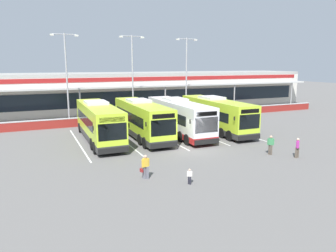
# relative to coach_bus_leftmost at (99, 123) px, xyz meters

# --- Properties ---
(ground_plane) EXTENTS (200.00, 200.00, 0.00)m
(ground_plane) POSITION_rel_coach_bus_leftmost_xyz_m (6.37, -6.43, -1.79)
(ground_plane) COLOR #605E5B
(terminal_building) EXTENTS (70.00, 13.00, 6.00)m
(terminal_building) POSITION_rel_coach_bus_leftmost_xyz_m (6.37, 20.48, 1.23)
(terminal_building) COLOR beige
(terminal_building) RESTS_ON ground
(red_barrier_wall) EXTENTS (60.00, 0.40, 1.10)m
(red_barrier_wall) POSITION_rel_coach_bus_leftmost_xyz_m (6.37, 8.07, -1.23)
(red_barrier_wall) COLOR maroon
(red_barrier_wall) RESTS_ON ground
(coach_bus_leftmost) EXTENTS (3.01, 12.19, 3.78)m
(coach_bus_leftmost) POSITION_rel_coach_bus_leftmost_xyz_m (0.00, 0.00, 0.00)
(coach_bus_leftmost) COLOR #B7DB2D
(coach_bus_leftmost) RESTS_ON ground
(coach_bus_left_centre) EXTENTS (3.01, 12.19, 3.78)m
(coach_bus_left_centre) POSITION_rel_coach_bus_leftmost_xyz_m (4.38, -0.08, 0.00)
(coach_bus_left_centre) COLOR #B7DB2D
(coach_bus_left_centre) RESTS_ON ground
(coach_bus_centre) EXTENTS (3.01, 12.19, 3.78)m
(coach_bus_centre) POSITION_rel_coach_bus_leftmost_xyz_m (8.36, -0.48, 0.00)
(coach_bus_centre) COLOR silver
(coach_bus_centre) RESTS_ON ground
(coach_bus_right_centre) EXTENTS (3.01, 12.19, 3.78)m
(coach_bus_right_centre) POSITION_rel_coach_bus_leftmost_xyz_m (12.88, -0.69, 0.00)
(coach_bus_right_centre) COLOR #B7DB2D
(coach_bus_right_centre) RESTS_ON ground
(bay_stripe_far_west) EXTENTS (0.14, 13.00, 0.01)m
(bay_stripe_far_west) POSITION_rel_coach_bus_leftmost_xyz_m (-2.03, -0.43, -1.78)
(bay_stripe_far_west) COLOR silver
(bay_stripe_far_west) RESTS_ON ground
(bay_stripe_west) EXTENTS (0.14, 13.00, 0.01)m
(bay_stripe_west) POSITION_rel_coach_bus_leftmost_xyz_m (2.17, -0.43, -1.78)
(bay_stripe_west) COLOR silver
(bay_stripe_west) RESTS_ON ground
(bay_stripe_mid_west) EXTENTS (0.14, 13.00, 0.01)m
(bay_stripe_mid_west) POSITION_rel_coach_bus_leftmost_xyz_m (6.37, -0.43, -1.78)
(bay_stripe_mid_west) COLOR silver
(bay_stripe_mid_west) RESTS_ON ground
(bay_stripe_centre) EXTENTS (0.14, 13.00, 0.01)m
(bay_stripe_centre) POSITION_rel_coach_bus_leftmost_xyz_m (10.57, -0.43, -1.78)
(bay_stripe_centre) COLOR silver
(bay_stripe_centre) RESTS_ON ground
(bay_stripe_mid_east) EXTENTS (0.14, 13.00, 0.01)m
(bay_stripe_mid_east) POSITION_rel_coach_bus_leftmost_xyz_m (14.77, -0.43, -1.78)
(bay_stripe_mid_east) COLOR silver
(bay_stripe_mid_east) RESTS_ON ground
(pedestrian_with_handbag) EXTENTS (0.64, 0.32, 1.62)m
(pedestrian_with_handbag) POSITION_rel_coach_bus_leftmost_xyz_m (0.59, -11.78, -0.93)
(pedestrian_with_handbag) COLOR slate
(pedestrian_with_handbag) RESTS_ON ground
(pedestrian_in_dark_coat) EXTENTS (0.45, 0.44, 1.62)m
(pedestrian_in_dark_coat) POSITION_rel_coach_bus_leftmost_xyz_m (13.29, -12.16, -0.91)
(pedestrian_in_dark_coat) COLOR #4C4238
(pedestrian_in_dark_coat) RESTS_ON ground
(pedestrian_child) EXTENTS (0.32, 0.25, 1.00)m
(pedestrian_child) POSITION_rel_coach_bus_leftmost_xyz_m (2.80, -13.75, -1.24)
(pedestrian_child) COLOR black
(pedestrian_child) RESTS_ON ground
(pedestrian_near_bin) EXTENTS (0.48, 0.42, 1.62)m
(pedestrian_near_bin) POSITION_rel_coach_bus_leftmost_xyz_m (11.93, -10.63, -0.91)
(pedestrian_near_bin) COLOR #4C4238
(pedestrian_near_bin) RESTS_ON ground
(lamp_post_west) EXTENTS (3.24, 0.28, 11.00)m
(lamp_post_west) POSITION_rel_coach_bus_leftmost_xyz_m (-1.63, 10.22, 4.50)
(lamp_post_west) COLOR #9E9EA3
(lamp_post_west) RESTS_ON ground
(lamp_post_centre) EXTENTS (3.24, 0.28, 11.00)m
(lamp_post_centre) POSITION_rel_coach_bus_leftmost_xyz_m (6.53, 9.60, 4.50)
(lamp_post_centre) COLOR #9E9EA3
(lamp_post_centre) RESTS_ON ground
(lamp_post_east) EXTENTS (3.24, 0.28, 11.00)m
(lamp_post_east) POSITION_rel_coach_bus_leftmost_xyz_m (14.89, 10.59, 4.50)
(lamp_post_east) COLOR #9E9EA3
(lamp_post_east) RESTS_ON ground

